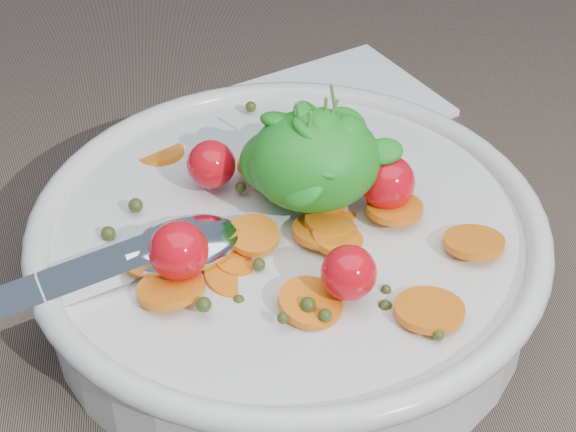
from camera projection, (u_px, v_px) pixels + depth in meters
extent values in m
plane|color=brown|center=(316.00, 297.00, 0.51)|extent=(6.00, 6.00, 0.00)
cylinder|color=silver|center=(288.00, 258.00, 0.50)|extent=(0.27, 0.27, 0.05)
torus|color=silver|center=(288.00, 223.00, 0.48)|extent=(0.28, 0.28, 0.01)
cylinder|color=silver|center=(288.00, 287.00, 0.51)|extent=(0.13, 0.13, 0.01)
cylinder|color=brown|center=(288.00, 258.00, 0.50)|extent=(0.25, 0.25, 0.04)
cylinder|color=orange|center=(297.00, 180.00, 0.51)|extent=(0.04, 0.04, 0.01)
cylinder|color=orange|center=(358.00, 232.00, 0.48)|extent=(0.04, 0.04, 0.01)
cylinder|color=orange|center=(238.00, 260.00, 0.46)|extent=(0.04, 0.04, 0.01)
cylinder|color=orange|center=(327.00, 224.00, 0.47)|extent=(0.03, 0.03, 0.01)
cylinder|color=orange|center=(395.00, 208.00, 0.48)|extent=(0.04, 0.04, 0.01)
cylinder|color=orange|center=(474.00, 242.00, 0.46)|extent=(0.03, 0.03, 0.01)
cylinder|color=orange|center=(161.00, 155.00, 0.53)|extent=(0.04, 0.04, 0.01)
cylinder|color=orange|center=(337.00, 239.00, 0.46)|extent=(0.04, 0.04, 0.01)
cylinder|color=orange|center=(254.00, 235.00, 0.46)|extent=(0.03, 0.03, 0.01)
cylinder|color=orange|center=(200.00, 245.00, 0.47)|extent=(0.03, 0.03, 0.01)
cylinder|color=orange|center=(215.00, 235.00, 0.46)|extent=(0.04, 0.04, 0.01)
cylinder|color=orange|center=(321.00, 215.00, 0.49)|extent=(0.03, 0.03, 0.01)
cylinder|color=orange|center=(238.00, 278.00, 0.45)|extent=(0.05, 0.05, 0.01)
cylinder|color=orange|center=(196.00, 241.00, 0.46)|extent=(0.03, 0.03, 0.01)
cylinder|color=orange|center=(263.00, 168.00, 0.51)|extent=(0.03, 0.03, 0.01)
cylinder|color=orange|center=(171.00, 288.00, 0.43)|extent=(0.04, 0.04, 0.01)
cylinder|color=orange|center=(429.00, 310.00, 0.42)|extent=(0.04, 0.04, 0.01)
cylinder|color=orange|center=(327.00, 196.00, 0.49)|extent=(0.04, 0.04, 0.01)
cylinder|color=orange|center=(329.00, 128.00, 0.54)|extent=(0.04, 0.04, 0.01)
cylinder|color=orange|center=(325.00, 231.00, 0.47)|extent=(0.05, 0.05, 0.01)
cylinder|color=orange|center=(310.00, 303.00, 0.43)|extent=(0.04, 0.04, 0.01)
sphere|color=#364316|center=(324.00, 295.00, 0.44)|extent=(0.01, 0.01, 0.01)
sphere|color=#364316|center=(480.00, 247.00, 0.47)|extent=(0.01, 0.01, 0.01)
sphere|color=#364316|center=(402.00, 300.00, 0.43)|extent=(0.01, 0.01, 0.01)
sphere|color=#364316|center=(239.00, 301.00, 0.44)|extent=(0.01, 0.01, 0.01)
sphere|color=#364316|center=(108.00, 233.00, 0.47)|extent=(0.01, 0.01, 0.01)
sphere|color=#364316|center=(308.00, 305.00, 0.42)|extent=(0.01, 0.01, 0.01)
sphere|color=#364316|center=(283.00, 318.00, 0.42)|extent=(0.01, 0.01, 0.01)
sphere|color=#364316|center=(386.00, 290.00, 0.44)|extent=(0.01, 0.01, 0.01)
sphere|color=#364316|center=(241.00, 187.00, 0.49)|extent=(0.01, 0.01, 0.01)
sphere|color=#364316|center=(204.00, 179.00, 0.51)|extent=(0.01, 0.01, 0.01)
sphere|color=#364316|center=(251.00, 107.00, 0.56)|extent=(0.01, 0.01, 0.01)
sphere|color=#364316|center=(307.00, 113.00, 0.56)|extent=(0.01, 0.01, 0.01)
sphere|color=#364316|center=(204.00, 305.00, 0.42)|extent=(0.01, 0.01, 0.01)
sphere|color=#364316|center=(136.00, 205.00, 0.48)|extent=(0.01, 0.01, 0.01)
sphere|color=#364316|center=(385.00, 307.00, 0.43)|extent=(0.01, 0.01, 0.01)
sphere|color=#364316|center=(259.00, 265.00, 0.45)|extent=(0.01, 0.01, 0.01)
sphere|color=#364316|center=(325.00, 315.00, 0.42)|extent=(0.01, 0.01, 0.01)
sphere|color=#364316|center=(438.00, 335.00, 0.41)|extent=(0.01, 0.01, 0.01)
sphere|color=red|center=(387.00, 182.00, 0.48)|extent=(0.03, 0.03, 0.03)
sphere|color=red|center=(305.00, 136.00, 0.51)|extent=(0.03, 0.03, 0.03)
sphere|color=red|center=(211.00, 164.00, 0.49)|extent=(0.03, 0.03, 0.03)
sphere|color=red|center=(179.00, 251.00, 0.43)|extent=(0.03, 0.03, 0.03)
sphere|color=red|center=(349.00, 273.00, 0.42)|extent=(0.03, 0.03, 0.03)
ellipsoid|color=#208F20|center=(314.00, 160.00, 0.47)|extent=(0.07, 0.06, 0.05)
ellipsoid|color=#208F20|center=(277.00, 162.00, 0.48)|extent=(0.04, 0.04, 0.03)
ellipsoid|color=#208F20|center=(300.00, 141.00, 0.47)|extent=(0.03, 0.03, 0.02)
ellipsoid|color=#208F20|center=(325.00, 122.00, 0.46)|extent=(0.02, 0.02, 0.02)
ellipsoid|color=#208F20|center=(322.00, 154.00, 0.47)|extent=(0.03, 0.03, 0.02)
ellipsoid|color=#208F20|center=(316.00, 176.00, 0.45)|extent=(0.03, 0.03, 0.02)
ellipsoid|color=#208F20|center=(279.00, 121.00, 0.47)|extent=(0.03, 0.03, 0.02)
ellipsoid|color=#208F20|center=(303.00, 146.00, 0.47)|extent=(0.03, 0.03, 0.02)
ellipsoid|color=#208F20|center=(325.00, 163.00, 0.46)|extent=(0.03, 0.03, 0.02)
ellipsoid|color=#208F20|center=(303.00, 186.00, 0.45)|extent=(0.03, 0.03, 0.03)
ellipsoid|color=#208F20|center=(346.00, 126.00, 0.47)|extent=(0.03, 0.03, 0.03)
ellipsoid|color=#208F20|center=(326.00, 149.00, 0.45)|extent=(0.03, 0.03, 0.02)
ellipsoid|color=#208F20|center=(311.00, 143.00, 0.46)|extent=(0.03, 0.03, 0.03)
ellipsoid|color=#208F20|center=(317.00, 144.00, 0.46)|extent=(0.03, 0.02, 0.02)
ellipsoid|color=#208F20|center=(309.00, 121.00, 0.46)|extent=(0.03, 0.03, 0.03)
ellipsoid|color=#208F20|center=(308.00, 140.00, 0.45)|extent=(0.03, 0.03, 0.02)
ellipsoid|color=#208F20|center=(292.00, 154.00, 0.46)|extent=(0.02, 0.02, 0.02)
ellipsoid|color=#208F20|center=(353.00, 129.00, 0.46)|extent=(0.03, 0.03, 0.02)
ellipsoid|color=#208F20|center=(304.00, 129.00, 0.48)|extent=(0.04, 0.04, 0.02)
ellipsoid|color=#208F20|center=(328.00, 175.00, 0.45)|extent=(0.02, 0.02, 0.02)
ellipsoid|color=#208F20|center=(306.00, 144.00, 0.47)|extent=(0.03, 0.03, 0.01)
ellipsoid|color=#208F20|center=(328.00, 127.00, 0.47)|extent=(0.03, 0.03, 0.02)
ellipsoid|color=#208F20|center=(383.00, 151.00, 0.47)|extent=(0.02, 0.02, 0.02)
ellipsoid|color=#208F20|center=(312.00, 132.00, 0.45)|extent=(0.03, 0.03, 0.03)
cylinder|color=#4C8C33|center=(302.00, 139.00, 0.46)|extent=(0.01, 0.00, 0.05)
cylinder|color=#4C8C33|center=(323.00, 141.00, 0.46)|extent=(0.02, 0.01, 0.04)
cylinder|color=#4C8C33|center=(337.00, 124.00, 0.47)|extent=(0.01, 0.01, 0.05)
cylinder|color=#4C8C33|center=(305.00, 151.00, 0.45)|extent=(0.01, 0.00, 0.05)
cylinder|color=#4C8C33|center=(324.00, 135.00, 0.47)|extent=(0.00, 0.00, 0.05)
ellipsoid|color=silver|center=(184.00, 245.00, 0.46)|extent=(0.07, 0.06, 0.02)
cube|color=silver|center=(91.00, 274.00, 0.44)|extent=(0.12, 0.06, 0.02)
cylinder|color=silver|center=(147.00, 255.00, 0.45)|extent=(0.02, 0.02, 0.01)
cube|color=white|center=(339.00, 102.00, 0.67)|extent=(0.17, 0.16, 0.01)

